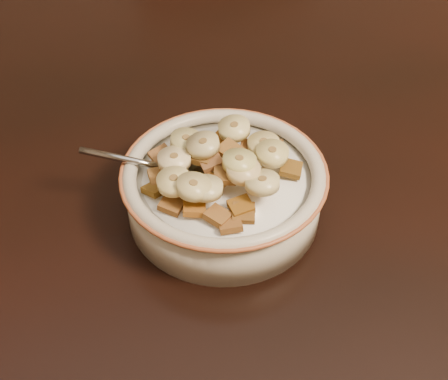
{
  "coord_description": "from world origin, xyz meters",
  "views": [
    {
      "loc": [
        -0.2,
        -0.44,
        1.2
      ],
      "look_at": [
        -0.15,
        -0.01,
        0.78
      ],
      "focal_mm": 50.0,
      "sensor_mm": 36.0,
      "label": 1
    }
  ],
  "objects": [
    {
      "name": "banana_slice_0",
      "position": [
        -0.14,
        -0.03,
        0.82
      ],
      "size": [
        0.04,
        0.04,
        0.01
      ],
      "primitive_type": "cylinder",
      "rotation": [
        0.08,
        0.01,
        0.76
      ],
      "color": "beige",
      "rests_on": "milk"
    },
    {
      "name": "banana_slice_4",
      "position": [
        -0.19,
        0.02,
        0.82
      ],
      "size": [
        0.03,
        0.03,
        0.01
      ],
      "primitive_type": "cylinder",
      "rotation": [
        0.13,
        -0.05,
        1.65
      ],
      "color": "#D0BF70",
      "rests_on": "milk"
    },
    {
      "name": "cereal_square_7",
      "position": [
        -0.15,
        -0.02,
        0.82
      ],
      "size": [
        0.02,
        0.02,
        0.01
      ],
      "primitive_type": "cube",
      "rotation": [
        -0.02,
        -0.03,
        3.04
      ],
      "color": "brown",
      "rests_on": "milk"
    },
    {
      "name": "banana_slice_3",
      "position": [
        -0.11,
        0.02,
        0.82
      ],
      "size": [
        0.04,
        0.04,
        0.01
      ],
      "primitive_type": "cylinder",
      "rotation": [
        -0.05,
        0.0,
        1.92
      ],
      "color": "#FFE493",
      "rests_on": "milk"
    },
    {
      "name": "cereal_square_1",
      "position": [
        -0.16,
        -0.06,
        0.8
      ],
      "size": [
        0.03,
        0.03,
        0.01
      ],
      "primitive_type": "cube",
      "rotation": [
        0.14,
        0.16,
        0.9
      ],
      "color": "brown",
      "rests_on": "milk"
    },
    {
      "name": "cereal_square_18",
      "position": [
        -0.21,
        0.01,
        0.8
      ],
      "size": [
        0.02,
        0.02,
        0.01
      ],
      "primitive_type": "cube",
      "rotation": [
        -0.07,
        -0.03,
        1.39
      ],
      "color": "brown",
      "rests_on": "milk"
    },
    {
      "name": "cereal_square_12",
      "position": [
        -0.21,
        -0.01,
        0.8
      ],
      "size": [
        0.02,
        0.02,
        0.01
      ],
      "primitive_type": "cube",
      "rotation": [
        0.22,
        0.04,
        0.2
      ],
      "color": "olive",
      "rests_on": "milk"
    },
    {
      "name": "cereal_square_16",
      "position": [
        -0.17,
        -0.03,
        0.81
      ],
      "size": [
        0.03,
        0.03,
        0.01
      ],
      "primitive_type": "cube",
      "rotation": [
        0.05,
        0.05,
        2.36
      ],
      "color": "brown",
      "rests_on": "milk"
    },
    {
      "name": "cereal_bowl",
      "position": [
        -0.15,
        -0.01,
        0.77
      ],
      "size": [
        0.19,
        0.19,
        0.05
      ],
      "primitive_type": "cylinder",
      "color": "#AEA595",
      "rests_on": "table"
    },
    {
      "name": "spoon",
      "position": [
        -0.18,
        0.0,
        0.8
      ],
      "size": [
        0.05,
        0.04,
        0.01
      ],
      "primitive_type": "ellipsoid",
      "rotation": [
        0.0,
        0.0,
        4.51
      ],
      "color": "gray",
      "rests_on": "cereal_bowl"
    },
    {
      "name": "cereal_square_3",
      "position": [
        -0.2,
        0.01,
        0.81
      ],
      "size": [
        0.03,
        0.03,
        0.01
      ],
      "primitive_type": "cube",
      "rotation": [
        -0.07,
        -0.02,
        0.88
      ],
      "color": "#9B6136",
      "rests_on": "milk"
    },
    {
      "name": "banana_slice_6",
      "position": [
        -0.14,
        -0.02,
        0.83
      ],
      "size": [
        0.04,
        0.04,
        0.01
      ],
      "primitive_type": "cylinder",
      "rotation": [
        0.1,
        0.03,
        1.86
      ],
      "color": "#EBDD7A",
      "rests_on": "milk"
    },
    {
      "name": "banana_slice_7",
      "position": [
        -0.11,
        -0.0,
        0.82
      ],
      "size": [
        0.04,
        0.04,
        0.01
      ],
      "primitive_type": "cylinder",
      "rotation": [
        -0.02,
        -0.07,
        2.02
      ],
      "color": "#CFB973",
      "rests_on": "milk"
    },
    {
      "name": "banana_slice_1",
      "position": [
        -0.17,
        0.01,
        0.83
      ],
      "size": [
        0.04,
        0.04,
        0.02
      ],
      "primitive_type": "cylinder",
      "rotation": [
        -0.12,
        0.1,
        2.28
      ],
      "color": "#C7BC7D",
      "rests_on": "milk"
    },
    {
      "name": "cereal_square_8",
      "position": [
        -0.15,
        0.01,
        0.82
      ],
      "size": [
        0.03,
        0.03,
        0.01
      ],
      "primitive_type": "cube",
      "rotation": [
        0.19,
        -0.05,
        0.8
      ],
      "color": "brown",
      "rests_on": "milk"
    },
    {
      "name": "cereal_square_6",
      "position": [
        -0.19,
        0.03,
        0.8
      ],
      "size": [
        0.03,
        0.03,
        0.01
      ],
      "primitive_type": "cube",
      "rotation": [
        0.24,
        0.06,
        1.27
      ],
      "color": "#9E681F",
      "rests_on": "milk"
    },
    {
      "name": "cereal_square_11",
      "position": [
        -0.21,
        0.02,
        0.8
      ],
      "size": [
        0.03,
        0.03,
        0.01
      ],
      "primitive_type": "cube",
      "rotation": [
        0.17,
        -0.14,
        0.51
      ],
      "color": "brown",
      "rests_on": "milk"
    },
    {
      "name": "cereal_square_17",
      "position": [
        -0.09,
        -0.01,
        0.8
      ],
      "size": [
        0.03,
        0.03,
        0.01
      ],
      "primitive_type": "cube",
      "rotation": [
        0.15,
        -0.04,
        1.27
      ],
      "color": "brown",
      "rests_on": "milk"
    },
    {
      "name": "cereal_square_24",
      "position": [
        -0.13,
        0.02,
        0.81
      ],
      "size": [
        0.02,
        0.02,
        0.01
      ],
      "primitive_type": "cube",
      "rotation": [
        0.18,
        0.05,
        1.36
      ],
      "color": "brown",
      "rests_on": "milk"
    },
    {
      "name": "cereal_square_14",
      "position": [
        -0.22,
        -0.02,
        0.8
      ],
      "size": [
        0.03,
        0.03,
        0.01
      ],
      "primitive_type": "cube",
      "rotation": [
        -0.24,
        0.14,
        0.69
      ],
      "color": "brown",
      "rests_on": "milk"
    },
    {
      "name": "banana_slice_10",
      "position": [
        -0.2,
        -0.0,
        0.82
      ],
      "size": [
        0.04,
        0.04,
        0.01
      ],
      "primitive_type": "cylinder",
      "rotation": [
        -0.02,
        0.02,
        1.41
      ],
      "color": "#FFE8AB",
      "rests_on": "milk"
    },
    {
      "name": "banana_slice_8",
      "position": [
        -0.2,
        -0.03,
        0.82
      ],
      "size": [
        0.04,
        0.04,
        0.01
      ],
      "primitive_type": "cylinder",
      "rotation": [
        -0.07,
        -0.06,
        1.84
      ],
      "color": "beige",
      "rests_on": "milk"
    },
    {
      "name": "banana_slice_2",
      "position": [
        -0.14,
        0.04,
        0.82
      ],
      "size": [
        0.04,
        0.04,
        0.01
      ],
      "primitive_type": "cylinder",
      "rotation": [
        -0.09,
        0.1,
        3.01
      ],
      "color": "beige",
      "rests_on": "milk"
    },
    {
      "name": "cereal_square_23",
      "position": [
        -0.18,
        -0.05,
        0.8
      ],
      "size": [
        0.02,
        0.02,
        0.01
      ],
      "primitive_type": "cube",
      "rotation": [
        0.11,
        0.14,
        1.52
      ],
      "color": "#9C631E",
      "rests_on": "milk"
    },
    {
      "name": "banana_slice_9",
      "position": [
        -0.17,
        -0.04,
        0.82
      ],
      "size": [
        0.03,
        0.03,
        0.01
      ],
      "primitive_type": "cylinder",
      "rotation": [
        0.13,
        -0.04,
        3.08
      ],
      "color": "beige",
      "rests_on": "milk"
    },
    {
      "name": "cereal_square_15",
      "position": [
        -0.14,
        -0.05,
        0.8
      ],
      "size": [
        0.03,
        0.02,
        0.01
      ],
      "primitive_type": "cube",
      "rotation": [
        -0.09,
        -0.01,
        1.85
      ],
      "color": "brown",
      "rests_on": "milk"
    },
    {
      "name": "cereal_square_20",
      "position": [
        -0.2,
        -0.02,
        0.8
      ],
      "size": [
        0.03,
        0.03,
        0.01
      ],
      "primitive_type": "cube",
      "rotation": [
        0.11,
        -0.04,
        2.75
      ],
      "color": "brown",
      "rests_on": "milk"
    },
    {
      "name": "cereal_square_2",
      "position": [
        -0.17,
        -0.0,
        0.82
      ],
      "size": [
        0.03,
        0.03,
        0.01
      ],
      "primitive_type": "cube",
      "rotation": [
        -0.21,
        -0.07,
        1.85
      ],
      "color": "brown",
      "rests_on": "milk"
    },
    {
      "name": "table",
      "position": [
        0.0,
        0.0,
        0.73
      ],
      "size": [
        1.44,
        0.96,
        0.04
      ],
      "primitive_type": "cube",
      "rotation": [
        0.0,
        0.0,
        -0.04
      ],
      "color": "black",
      "rests_on": "floor"
    },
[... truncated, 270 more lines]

